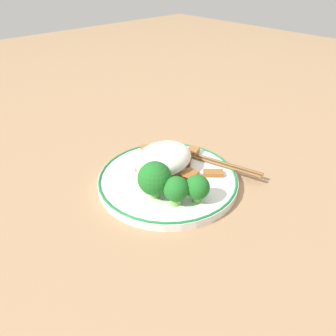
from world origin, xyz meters
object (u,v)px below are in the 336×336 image
object	(u,v)px
chopsticks	(206,159)
broccoli_back_right	(197,188)
broccoli_back_left	(155,179)
broccoli_back_center	(176,190)
plate	(168,179)

from	to	relation	value
chopsticks	broccoli_back_right	bearing A→B (deg)	-144.70
broccoli_back_left	chopsticks	distance (m)	0.16
broccoli_back_right	chopsticks	xyz separation A→B (m)	(0.11, 0.08, -0.03)
broccoli_back_center	chopsticks	world-z (taller)	broccoli_back_center
broccoli_back_right	broccoli_back_left	bearing A→B (deg)	126.41
broccoli_back_right	chopsticks	world-z (taller)	broccoli_back_right
broccoli_back_left	chopsticks	bearing A→B (deg)	7.21
broccoli_back_center	broccoli_back_right	world-z (taller)	broccoli_back_center
broccoli_back_center	broccoli_back_left	bearing A→B (deg)	108.37
plate	chopsticks	bearing A→B (deg)	-5.06
plate	broccoli_back_right	xyz separation A→B (m)	(-0.01, -0.09, 0.03)
broccoli_back_center	broccoli_back_right	distance (m)	0.04
broccoli_back_right	plate	bearing A→B (deg)	81.41
broccoli_back_right	chopsticks	distance (m)	0.14
plate	broccoli_back_right	distance (m)	0.09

